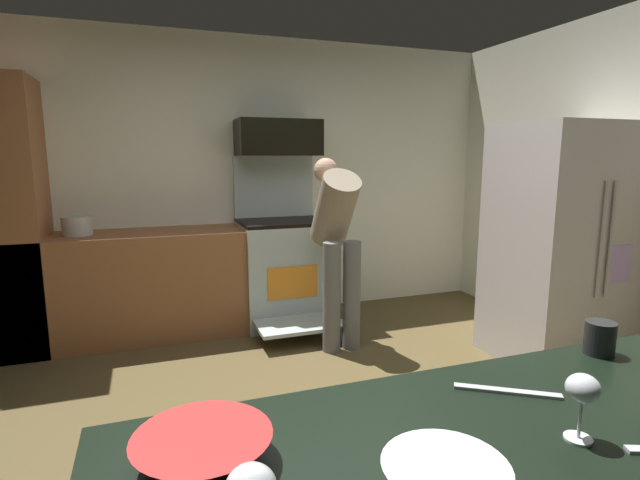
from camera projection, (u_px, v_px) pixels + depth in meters
name	position (u px, v px, depth m)	size (l,w,h in m)	color
ground_plane	(328.00, 442.00, 2.63)	(5.20, 4.80, 0.02)	brown
wall_back	(241.00, 180.00, 4.58)	(5.20, 0.12, 2.60)	silver
lower_cabinet_run	(146.00, 285.00, 4.09)	(2.40, 0.60, 0.90)	#935A36
cabinet_column	(1.00, 219.00, 3.66)	(0.60, 0.60, 2.10)	#935A36
oven_range	(283.00, 268.00, 4.46)	(0.76, 1.06, 1.53)	#B2C3C0
microwave	(278.00, 138.00, 4.35)	(0.74, 0.38, 0.32)	black
refrigerator	(560.00, 244.00, 3.61)	(0.89, 0.76, 1.76)	#BEB5B5
person_cook	(337.00, 237.00, 3.83)	(0.31, 0.59, 1.51)	slate
mixing_bowl_small	(203.00, 450.00, 0.98)	(0.28, 0.28, 0.06)	red
wine_glass_far	(583.00, 392.00, 1.05)	(0.07, 0.07, 0.15)	silver
mug_coffee	(600.00, 338.00, 1.53)	(0.09, 0.09, 0.11)	black
knife_paring	(507.00, 391.00, 1.28)	(0.27, 0.02, 0.01)	#B7BABF
stock_pot	(77.00, 226.00, 3.84)	(0.22, 0.22, 0.15)	beige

